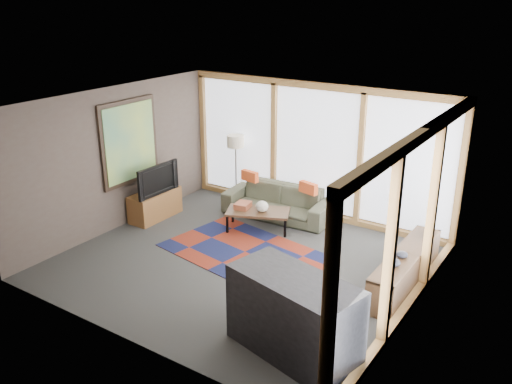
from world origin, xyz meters
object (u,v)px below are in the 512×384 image
Objects in this scene: floor_lamp at (236,168)px; tv_console at (155,205)px; coffee_table at (258,220)px; bar_counter at (294,316)px; television at (154,179)px; bookshelf at (405,269)px; sofa at (278,202)px.

floor_lamp is 1.86m from tv_console.
coffee_table is 0.70× the size of bar_counter.
floor_lamp is 1.31× the size of tv_console.
tv_console reaches higher than coffee_table.
tv_console is (-1.97, -0.62, 0.08)m from coffee_table.
tv_console is at bearing 60.71° from television.
coffee_table is 2.97m from bookshelf.
floor_lamp is at bearing 161.85° from sofa.
sofa is 4.22m from bar_counter.
bookshelf is 2.14× the size of television.
bookshelf is 2.02× the size of tv_console.
floor_lamp is (-1.20, 0.29, 0.39)m from sofa.
bookshelf reaches higher than tv_console.
television is at bearing -147.77° from sofa.
sofa is 2.37m from tv_console.
television reaches higher than sofa.
floor_lamp reaches higher than coffee_table.
bar_counter is at bearing -50.04° from coffee_table.
sofa is 0.97× the size of bookshelf.
tv_console is 1.06× the size of television.
bar_counter is at bearing -46.97° from floor_lamp.
tv_console is 0.66× the size of bar_counter.
bar_counter is (3.55, -3.80, -0.19)m from floor_lamp.
tv_console is at bearing -162.54° from coffee_table.
bookshelf is at bearing -26.59° from sofa.
floor_lamp reaches higher than television.
bookshelf is 4.86m from television.
bookshelf is at bearing 88.64° from bar_counter.
bar_counter is (4.23, -2.11, -0.31)m from television.
floor_lamp is 1.67m from coffee_table.
sofa is 2.39m from television.
sofa is at bearing -13.79° from floor_lamp.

